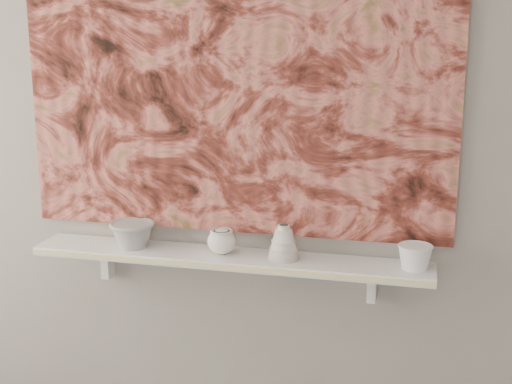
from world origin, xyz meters
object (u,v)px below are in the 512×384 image
(bell_vessel, at_px, (284,242))
(bowl_white, at_px, (415,257))
(painting, at_px, (234,75))
(bowl_grey, at_px, (132,234))
(shelf, at_px, (229,258))
(cup_cream, at_px, (222,241))

(bell_vessel, xyz_separation_m, bowl_white, (0.44, 0.00, -0.02))
(painting, relative_size, bell_vessel, 12.54)
(bowl_white, bearing_deg, bowl_grey, 180.00)
(shelf, bearing_deg, bowl_white, 0.00)
(shelf, xyz_separation_m, cup_cream, (-0.03, 0.00, 0.06))
(bowl_white, bearing_deg, cup_cream, 180.00)
(shelf, height_order, cup_cream, cup_cream)
(bell_vessel, relative_size, bowl_white, 1.05)
(cup_cream, bearing_deg, shelf, 0.00)
(shelf, height_order, bowl_grey, bowl_grey)
(bowl_grey, distance_m, bell_vessel, 0.55)
(bowl_grey, height_order, bell_vessel, bell_vessel)
(painting, relative_size, bowl_grey, 9.25)
(bowl_grey, distance_m, cup_cream, 0.33)
(bowl_grey, bearing_deg, painting, 12.73)
(bowl_grey, relative_size, cup_cream, 1.65)
(painting, relative_size, cup_cream, 15.27)
(shelf, bearing_deg, painting, 90.00)
(cup_cream, height_order, bowl_white, cup_cream)
(shelf, height_order, painting, painting)
(cup_cream, distance_m, bowl_white, 0.65)
(bowl_grey, xyz_separation_m, bell_vessel, (0.55, 0.00, 0.01))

